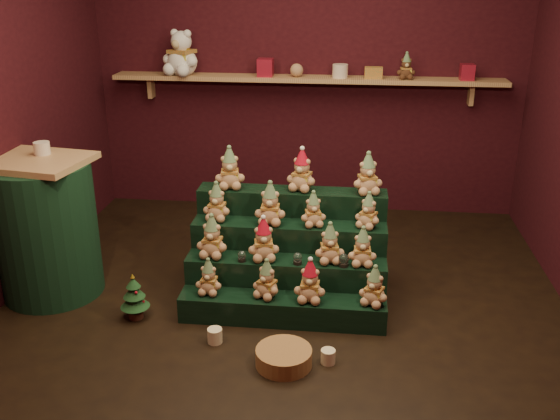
# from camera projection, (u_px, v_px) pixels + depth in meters

# --- Properties ---
(ground) EXTENTS (4.00, 4.00, 0.00)m
(ground) POSITION_uv_depth(u_px,v_px,m) (284.00, 305.00, 4.46)
(ground) COLOR black
(ground) RESTS_ON ground
(back_wall) EXTENTS (4.00, 0.10, 2.80)m
(back_wall) POSITION_uv_depth(u_px,v_px,m) (308.00, 65.00, 5.85)
(back_wall) COLOR black
(back_wall) RESTS_ON ground
(front_wall) EXTENTS (4.00, 0.10, 2.80)m
(front_wall) POSITION_uv_depth(u_px,v_px,m) (219.00, 245.00, 2.06)
(front_wall) COLOR black
(front_wall) RESTS_ON ground
(back_shelf) EXTENTS (3.60, 0.26, 0.24)m
(back_shelf) POSITION_uv_depth(u_px,v_px,m) (306.00, 79.00, 5.73)
(back_shelf) COLOR tan
(back_shelf) RESTS_ON ground
(riser_tier_front) EXTENTS (1.40, 0.22, 0.18)m
(riser_tier_front) POSITION_uv_depth(u_px,v_px,m) (282.00, 310.00, 4.23)
(riser_tier_front) COLOR black
(riser_tier_front) RESTS_ON ground
(riser_tier_midfront) EXTENTS (1.40, 0.22, 0.36)m
(riser_tier_midfront) POSITION_uv_depth(u_px,v_px,m) (286.00, 283.00, 4.40)
(riser_tier_midfront) COLOR black
(riser_tier_midfront) RESTS_ON ground
(riser_tier_midback) EXTENTS (1.40, 0.22, 0.54)m
(riser_tier_midback) POSITION_uv_depth(u_px,v_px,m) (289.00, 258.00, 4.57)
(riser_tier_midback) COLOR black
(riser_tier_midback) RESTS_ON ground
(riser_tier_back) EXTENTS (1.40, 0.22, 0.72)m
(riser_tier_back) POSITION_uv_depth(u_px,v_px,m) (292.00, 234.00, 4.74)
(riser_tier_back) COLOR black
(riser_tier_back) RESTS_ON ground
(teddy_0) EXTENTS (0.18, 0.17, 0.25)m
(teddy_0) POSITION_uv_depth(u_px,v_px,m) (209.00, 277.00, 4.21)
(teddy_0) COLOR tan
(teddy_0) RESTS_ON riser_tier_front
(teddy_1) EXTENTS (0.25, 0.24, 0.27)m
(teddy_1) POSITION_uv_depth(u_px,v_px,m) (267.00, 279.00, 4.16)
(teddy_1) COLOR tan
(teddy_1) RESTS_ON riser_tier_front
(teddy_2) EXTENTS (0.22, 0.20, 0.29)m
(teddy_2) POSITION_uv_depth(u_px,v_px,m) (310.00, 281.00, 4.11)
(teddy_2) COLOR tan
(teddy_2) RESTS_ON riser_tier_front
(teddy_3) EXTENTS (0.25, 0.24, 0.27)m
(teddy_3) POSITION_uv_depth(u_px,v_px,m) (374.00, 286.00, 4.07)
(teddy_3) COLOR tan
(teddy_3) RESTS_ON riser_tier_front
(teddy_4) EXTENTS (0.23, 0.21, 0.30)m
(teddy_4) POSITION_uv_depth(u_px,v_px,m) (212.00, 236.00, 4.33)
(teddy_4) COLOR tan
(teddy_4) RESTS_ON riser_tier_midfront
(teddy_5) EXTENTS (0.25, 0.23, 0.30)m
(teddy_5) POSITION_uv_depth(u_px,v_px,m) (264.00, 239.00, 4.29)
(teddy_5) COLOR tan
(teddy_5) RESTS_ON riser_tier_midfront
(teddy_6) EXTENTS (0.23, 0.21, 0.28)m
(teddy_6) POSITION_uv_depth(u_px,v_px,m) (330.00, 243.00, 4.25)
(teddy_6) COLOR tan
(teddy_6) RESTS_ON riser_tier_midfront
(teddy_7) EXTENTS (0.20, 0.18, 0.27)m
(teddy_7) POSITION_uv_depth(u_px,v_px,m) (363.00, 247.00, 4.21)
(teddy_7) COLOR tan
(teddy_7) RESTS_ON riser_tier_midfront
(teddy_8) EXTENTS (0.21, 0.19, 0.28)m
(teddy_8) POSITION_uv_depth(u_px,v_px,m) (217.00, 202.00, 4.49)
(teddy_8) COLOR tan
(teddy_8) RESTS_ON riser_tier_midback
(teddy_9) EXTENTS (0.23, 0.20, 0.31)m
(teddy_9) POSITION_uv_depth(u_px,v_px,m) (270.00, 204.00, 4.42)
(teddy_9) COLOR tan
(teddy_9) RESTS_ON riser_tier_midback
(teddy_10) EXTENTS (0.22, 0.20, 0.25)m
(teddy_10) POSITION_uv_depth(u_px,v_px,m) (313.00, 209.00, 4.39)
(teddy_10) COLOR tan
(teddy_10) RESTS_ON riser_tier_midback
(teddy_11) EXTENTS (0.24, 0.23, 0.25)m
(teddy_11) POSITION_uv_depth(u_px,v_px,m) (369.00, 210.00, 4.37)
(teddy_11) COLOR tan
(teddy_11) RESTS_ON riser_tier_midback
(teddy_12) EXTENTS (0.25, 0.23, 0.31)m
(teddy_12) POSITION_uv_depth(u_px,v_px,m) (230.00, 168.00, 4.60)
(teddy_12) COLOR tan
(teddy_12) RESTS_ON riser_tier_back
(teddy_13) EXTENTS (0.26, 0.25, 0.30)m
(teddy_13) POSITION_uv_depth(u_px,v_px,m) (302.00, 170.00, 4.55)
(teddy_13) COLOR tan
(teddy_13) RESTS_ON riser_tier_back
(teddy_14) EXTENTS (0.26, 0.24, 0.30)m
(teddy_14) POSITION_uv_depth(u_px,v_px,m) (368.00, 174.00, 4.49)
(teddy_14) COLOR tan
(teddy_14) RESTS_ON riser_tier_back
(snow_globe_a) EXTENTS (0.06, 0.06, 0.08)m
(snow_globe_a) POSITION_uv_depth(u_px,v_px,m) (242.00, 256.00, 4.29)
(snow_globe_a) COLOR black
(snow_globe_a) RESTS_ON riser_tier_midfront
(snow_globe_b) EXTENTS (0.06, 0.06, 0.08)m
(snow_globe_b) POSITION_uv_depth(u_px,v_px,m) (298.00, 258.00, 4.25)
(snow_globe_b) COLOR black
(snow_globe_b) RESTS_ON riser_tier_midfront
(snow_globe_c) EXTENTS (0.07, 0.07, 0.09)m
(snow_globe_c) POSITION_uv_depth(u_px,v_px,m) (344.00, 260.00, 4.22)
(snow_globe_c) COLOR black
(snow_globe_c) RESTS_ON riser_tier_midfront
(side_table) EXTENTS (0.75, 0.72, 1.03)m
(side_table) POSITION_uv_depth(u_px,v_px,m) (46.00, 228.00, 4.47)
(side_table) COLOR tan
(side_table) RESTS_ON ground
(table_ornament) EXTENTS (0.11, 0.11, 0.09)m
(table_ornament) POSITION_uv_depth(u_px,v_px,m) (42.00, 148.00, 4.36)
(table_ornament) COLOR beige
(table_ornament) RESTS_ON side_table
(mini_christmas_tree) EXTENTS (0.20, 0.20, 0.34)m
(mini_christmas_tree) POSITION_uv_depth(u_px,v_px,m) (134.00, 297.00, 4.24)
(mini_christmas_tree) COLOR #412217
(mini_christmas_tree) RESTS_ON ground
(mug_left) EXTENTS (0.10, 0.10, 0.10)m
(mug_left) POSITION_uv_depth(u_px,v_px,m) (215.00, 336.00, 4.00)
(mug_left) COLOR beige
(mug_left) RESTS_ON ground
(mug_right) EXTENTS (0.09, 0.09, 0.09)m
(mug_right) POSITION_uv_depth(u_px,v_px,m) (328.00, 356.00, 3.80)
(mug_right) COLOR beige
(mug_right) RESTS_ON ground
(wicker_basket) EXTENTS (0.45, 0.45, 0.11)m
(wicker_basket) POSITION_uv_depth(u_px,v_px,m) (284.00, 357.00, 3.77)
(wicker_basket) COLOR #A57142
(wicker_basket) RESTS_ON ground
(white_bear) EXTENTS (0.46, 0.44, 0.52)m
(white_bear) POSITION_uv_depth(u_px,v_px,m) (181.00, 46.00, 5.71)
(white_bear) COLOR white
(white_bear) RESTS_ON back_shelf
(brown_bear) EXTENTS (0.18, 0.16, 0.23)m
(brown_bear) POSITION_uv_depth(u_px,v_px,m) (406.00, 66.00, 5.55)
(brown_bear) COLOR #4A2D18
(brown_bear) RESTS_ON back_shelf
(gift_tin_red_a) EXTENTS (0.14, 0.14, 0.16)m
(gift_tin_red_a) POSITION_uv_depth(u_px,v_px,m) (265.00, 67.00, 5.71)
(gift_tin_red_a) COLOR maroon
(gift_tin_red_a) RESTS_ON back_shelf
(gift_tin_cream) EXTENTS (0.14, 0.14, 0.12)m
(gift_tin_cream) POSITION_uv_depth(u_px,v_px,m) (340.00, 71.00, 5.64)
(gift_tin_cream) COLOR beige
(gift_tin_cream) RESTS_ON back_shelf
(gift_tin_red_b) EXTENTS (0.12, 0.12, 0.14)m
(gift_tin_red_b) POSITION_uv_depth(u_px,v_px,m) (467.00, 72.00, 5.52)
(gift_tin_red_b) COLOR maroon
(gift_tin_red_b) RESTS_ON back_shelf
(shelf_plush_ball) EXTENTS (0.12, 0.12, 0.12)m
(shelf_plush_ball) POSITION_uv_depth(u_px,v_px,m) (297.00, 70.00, 5.68)
(shelf_plush_ball) COLOR tan
(shelf_plush_ball) RESTS_ON back_shelf
(scarf_gift_box) EXTENTS (0.16, 0.10, 0.10)m
(scarf_gift_box) POSITION_uv_depth(u_px,v_px,m) (374.00, 73.00, 5.61)
(scarf_gift_box) COLOR orange
(scarf_gift_box) RESTS_ON back_shelf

